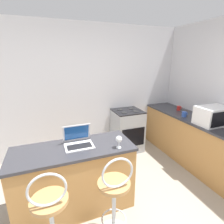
% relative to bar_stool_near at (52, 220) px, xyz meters
% --- Properties ---
extents(wall_back, '(12.00, 0.06, 2.60)m').
position_rel_bar_stool_near_xyz_m(wall_back, '(0.76, 2.13, 0.79)').
color(wall_back, silver).
rests_on(wall_back, ground_plane).
extents(breakfast_bar, '(1.48, 0.60, 0.89)m').
position_rel_bar_stool_near_xyz_m(breakfast_bar, '(0.31, 0.59, -0.06)').
color(breakfast_bar, '#B27C42').
rests_on(breakfast_bar, ground_plane).
extents(counter_right, '(0.60, 2.84, 0.89)m').
position_rel_bar_stool_near_xyz_m(counter_right, '(2.59, 0.69, -0.06)').
color(counter_right, '#B27C42').
rests_on(counter_right, ground_plane).
extents(bar_stool_near, '(0.40, 0.40, 1.06)m').
position_rel_bar_stool_near_xyz_m(bar_stool_near, '(0.00, 0.00, 0.00)').
color(bar_stool_near, silver).
rests_on(bar_stool_near, ground_plane).
extents(bar_stool_far, '(0.40, 0.40, 1.06)m').
position_rel_bar_stool_near_xyz_m(bar_stool_far, '(0.63, 0.00, 0.00)').
color(bar_stool_far, silver).
rests_on(bar_stool_far, ground_plane).
extents(laptop, '(0.35, 0.30, 0.25)m').
position_rel_bar_stool_near_xyz_m(laptop, '(0.39, 0.65, 0.44)').
color(laptop, silver).
rests_on(laptop, breakfast_bar).
extents(microwave, '(0.54, 0.36, 0.30)m').
position_rel_bar_stool_near_xyz_m(microwave, '(2.59, 0.58, 0.53)').
color(microwave, white).
rests_on(microwave, counter_right).
extents(stove_range, '(0.59, 0.58, 0.90)m').
position_rel_bar_stool_near_xyz_m(stove_range, '(1.64, 1.79, -0.06)').
color(stove_range, '#9EA3A8').
rests_on(stove_range, ground_plane).
extents(wine_glass_tall, '(0.08, 0.08, 0.15)m').
position_rel_bar_stool_near_xyz_m(wine_glass_tall, '(0.84, 0.39, 0.49)').
color(wine_glass_tall, silver).
rests_on(wine_glass_tall, breakfast_bar).
extents(mug_blue, '(0.10, 0.09, 0.10)m').
position_rel_bar_stool_near_xyz_m(mug_blue, '(2.45, 1.06, 0.43)').
color(mug_blue, '#2D51AD').
rests_on(mug_blue, counter_right).
extents(mug_red, '(0.10, 0.08, 0.09)m').
position_rel_bar_stool_near_xyz_m(mug_red, '(2.66, 1.44, 0.43)').
color(mug_red, red).
rests_on(mug_red, counter_right).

